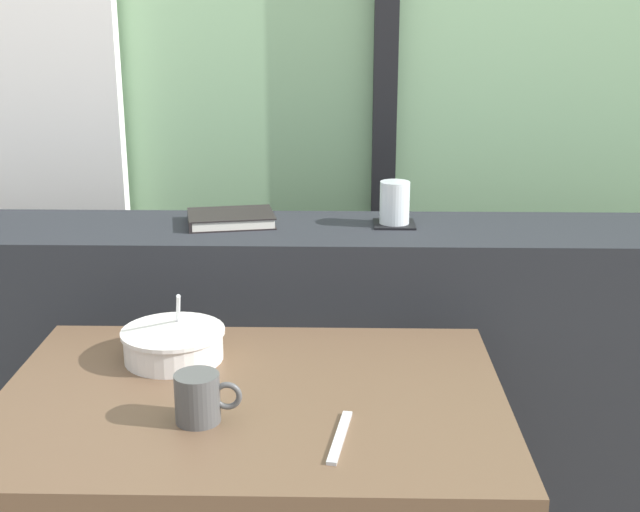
# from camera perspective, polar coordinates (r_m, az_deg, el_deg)

# --- Properties ---
(curtain_left_panel) EXTENTS (0.56, 0.06, 2.50)m
(curtain_left_panel) POSITION_cam_1_polar(r_m,az_deg,el_deg) (2.67, -19.49, 13.22)
(curtain_left_panel) COLOR white
(curtain_left_panel) RESTS_ON ground
(window_divider_post) EXTENTS (0.07, 0.05, 2.60)m
(window_divider_post) POSITION_cam_1_polar(r_m,az_deg,el_deg) (2.54, 4.49, 15.09)
(window_divider_post) COLOR black
(window_divider_post) RESTS_ON ground
(dark_console_ledge) EXTENTS (2.80, 0.33, 0.85)m
(dark_console_ledge) POSITION_cam_1_polar(r_m,az_deg,el_deg) (2.19, -1.17, -8.85)
(dark_console_ledge) COLOR #23262B
(dark_console_ledge) RESTS_ON ground
(breakfast_table) EXTENTS (0.91, 0.65, 0.70)m
(breakfast_table) POSITION_cam_1_polar(r_m,az_deg,el_deg) (1.60, -4.54, -13.32)
(breakfast_table) COLOR brown
(breakfast_table) RESTS_ON ground
(coaster_square) EXTENTS (0.10, 0.10, 0.00)m
(coaster_square) POSITION_cam_1_polar(r_m,az_deg,el_deg) (2.07, 5.00, 2.16)
(coaster_square) COLOR black
(coaster_square) RESTS_ON dark_console_ledge
(juice_glass) EXTENTS (0.07, 0.07, 0.10)m
(juice_glass) POSITION_cam_1_polar(r_m,az_deg,el_deg) (2.06, 5.04, 3.49)
(juice_glass) COLOR white
(juice_glass) RESTS_ON coaster_square
(closed_book) EXTENTS (0.23, 0.19, 0.03)m
(closed_book) POSITION_cam_1_polar(r_m,az_deg,el_deg) (2.08, -6.06, 2.53)
(closed_book) COLOR black
(closed_book) RESTS_ON dark_console_ledge
(soup_bowl) EXTENTS (0.20, 0.20, 0.14)m
(soup_bowl) POSITION_cam_1_polar(r_m,az_deg,el_deg) (1.69, -9.82, -5.84)
(soup_bowl) COLOR silver
(soup_bowl) RESTS_ON breakfast_table
(fork_utensil) EXTENTS (0.04, 0.17, 0.01)m
(fork_utensil) POSITION_cam_1_polar(r_m,az_deg,el_deg) (1.40, 1.35, -12.06)
(fork_utensil) COLOR silver
(fork_utensil) RESTS_ON breakfast_table
(ceramic_mug) EXTENTS (0.11, 0.08, 0.08)m
(ceramic_mug) POSITION_cam_1_polar(r_m,az_deg,el_deg) (1.45, -8.15, -9.42)
(ceramic_mug) COLOR #4C4C4C
(ceramic_mug) RESTS_ON breakfast_table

